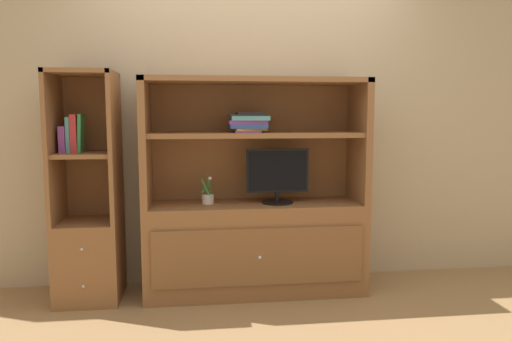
{
  "coord_description": "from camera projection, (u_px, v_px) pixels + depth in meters",
  "views": [
    {
      "loc": [
        -0.43,
        -3.06,
        1.34
      ],
      "look_at": [
        0.0,
        0.35,
        0.93
      ],
      "focal_mm": 33.29,
      "sensor_mm": 36.0,
      "label": 1
    }
  ],
  "objects": [
    {
      "name": "tv_monitor",
      "position": [
        277.0,
        175.0,
        3.51
      ],
      "size": [
        0.47,
        0.23,
        0.41
      ],
      "color": "black",
      "rests_on": "media_console"
    },
    {
      "name": "ground_plane",
      "position": [
        262.0,
        312.0,
        3.22
      ],
      "size": [
        8.0,
        8.0,
        0.0
      ],
      "primitive_type": "plane",
      "color": "#99754C"
    },
    {
      "name": "media_console",
      "position": [
        255.0,
        225.0,
        3.56
      ],
      "size": [
        1.63,
        0.5,
        1.6
      ],
      "color": "brown",
      "rests_on": "ground_plane"
    },
    {
      "name": "magazine_stack",
      "position": [
        248.0,
        122.0,
        3.46
      ],
      "size": [
        0.29,
        0.32,
        0.14
      ],
      "color": "purple",
      "rests_on": "media_console"
    },
    {
      "name": "upright_book_row",
      "position": [
        72.0,
        135.0,
        3.32
      ],
      "size": [
        0.15,
        0.14,
        0.27
      ],
      "color": "purple",
      "rests_on": "bookshelf_tall"
    },
    {
      "name": "painted_rear_wall",
      "position": [
        250.0,
        106.0,
        3.8
      ],
      "size": [
        6.0,
        0.1,
        2.8
      ],
      "primitive_type": "cube",
      "color": "tan",
      "rests_on": "ground_plane"
    },
    {
      "name": "potted_plant",
      "position": [
        208.0,
        198.0,
        3.51
      ],
      "size": [
        0.09,
        0.12,
        0.22
      ],
      "color": "beige",
      "rests_on": "media_console"
    },
    {
      "name": "bookshelf_tall",
      "position": [
        89.0,
        225.0,
        3.42
      ],
      "size": [
        0.44,
        0.46,
        1.64
      ],
      "color": "brown",
      "rests_on": "ground_plane"
    }
  ]
}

